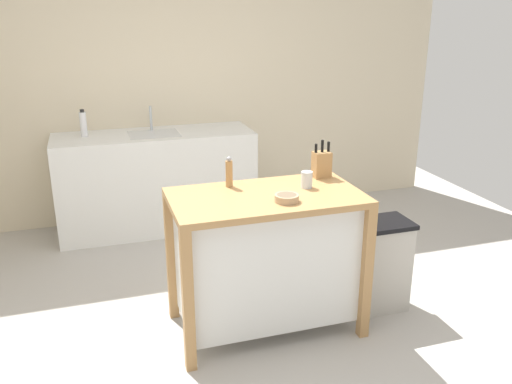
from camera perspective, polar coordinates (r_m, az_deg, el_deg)
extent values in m
plane|color=#ADA8A0|center=(3.44, -0.63, -15.66)|extent=(6.37, 6.37, 0.00)
cube|color=beige|center=(5.18, -8.54, 11.56)|extent=(5.37, 0.10, 2.60)
cube|color=#AD7F4C|center=(3.20, 1.08, -0.61)|extent=(1.15, 0.64, 0.04)
cube|color=silver|center=(3.36, 1.04, -7.05)|extent=(1.05, 0.54, 0.76)
cube|color=#AD7F4C|center=(3.01, -7.23, -11.55)|extent=(0.06, 0.06, 0.86)
cube|color=#AD7F4C|center=(3.35, 11.65, -8.52)|extent=(0.06, 0.06, 0.86)
cube|color=#AD7F4C|center=(3.52, -9.01, -6.90)|extent=(0.06, 0.06, 0.86)
cube|color=#AD7F4C|center=(3.81, 7.46, -4.74)|extent=(0.06, 0.06, 0.86)
cube|color=#AD7F4C|center=(3.53, 6.98, 2.91)|extent=(0.11, 0.09, 0.17)
cylinder|color=black|center=(3.48, 6.40, 4.65)|extent=(0.02, 0.02, 0.06)
cylinder|color=black|center=(3.49, 7.06, 4.87)|extent=(0.02, 0.02, 0.08)
cylinder|color=black|center=(3.51, 7.72, 4.80)|extent=(0.02, 0.02, 0.06)
cylinder|color=tan|center=(3.08, 3.25, -0.62)|extent=(0.14, 0.14, 0.04)
cylinder|color=brown|center=(3.08, 3.25, -0.31)|extent=(0.11, 0.11, 0.01)
cylinder|color=silver|center=(3.32, 5.42, 1.32)|extent=(0.07, 0.07, 0.10)
cylinder|color=#AD7F4C|center=(3.31, -2.88, 1.94)|extent=(0.04, 0.04, 0.17)
sphere|color=#99999E|center=(3.29, -2.90, 3.51)|extent=(0.03, 0.03, 0.03)
cube|color=#B7B2A8|center=(3.75, 13.06, -7.72)|extent=(0.34, 0.26, 0.60)
cube|color=black|center=(3.62, 13.43, -3.26)|extent=(0.36, 0.28, 0.03)
cube|color=silver|center=(4.99, -10.52, 1.12)|extent=(1.76, 0.60, 0.90)
cube|color=silver|center=(4.86, -10.79, 5.92)|extent=(0.44, 0.36, 0.03)
cylinder|color=#B7BCC1|center=(4.99, -11.12, 7.70)|extent=(0.02, 0.02, 0.22)
cylinder|color=white|center=(4.88, -17.88, 6.85)|extent=(0.06, 0.06, 0.21)
cylinder|color=black|center=(4.86, -18.02, 8.21)|extent=(0.04, 0.04, 0.02)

